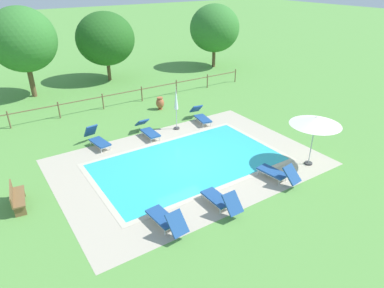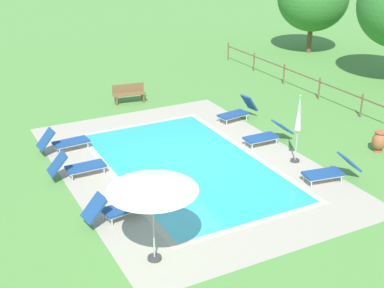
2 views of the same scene
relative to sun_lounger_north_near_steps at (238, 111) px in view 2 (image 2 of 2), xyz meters
The scene contains 15 objects.
ground_plane 4.98m from the sun_lounger_north_near_steps, 53.31° to the right, with size 160.00×160.00×0.00m, color #599342.
pool_deck_paving 4.98m from the sun_lounger_north_near_steps, 53.31° to the right, with size 11.93×8.32×0.01m, color #B2A893.
swimming_pool_water 4.98m from the sun_lounger_north_near_steps, 53.31° to the right, with size 8.49×4.87×0.01m, color #2DB7C6.
pool_coping_rim 4.98m from the sun_lounger_north_near_steps, 53.31° to the right, with size 8.97×5.35×0.01m.
sun_lounger_north_near_steps is the anchor object (origin of this frame).
sun_lounger_north_mid 7.89m from the sun_lounger_north_near_steps, 74.66° to the right, with size 0.63×1.90×0.95m.
sun_lounger_north_far 2.73m from the sun_lounger_north_near_steps, ahead, with size 0.61×2.00×0.84m.
sun_lounger_north_end 7.46m from the sun_lounger_north_near_steps, 91.52° to the right, with size 0.75×1.93×0.96m.
sun_lounger_south_near_corner 9.12m from the sun_lounger_north_near_steps, 54.48° to the right, with size 0.86×1.98×0.94m.
sun_lounger_south_far 6.25m from the sun_lounger_north_near_steps, ahead, with size 0.92×2.03×0.90m.
patio_umbrella_open_foreground 10.61m from the sun_lounger_north_near_steps, 43.69° to the right, with size 2.27×2.27×2.41m.
patio_umbrella_closed_row_west 4.68m from the sun_lounger_north_near_steps, ahead, with size 0.32×0.32×2.50m.
wooden_bench_lawn_side 5.41m from the sun_lounger_north_near_steps, 142.80° to the right, with size 0.64×1.55×0.87m.
terracotta_urn_near_fence 5.96m from the sun_lounger_north_near_steps, 28.66° to the left, with size 0.52×0.52×0.81m.
perimeter_fence 5.39m from the sun_lounger_north_near_steps, 66.32° to the left, with size 22.34×0.08×1.05m.
Camera 2 is at (15.10, -7.64, 8.11)m, focal length 49.88 mm.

